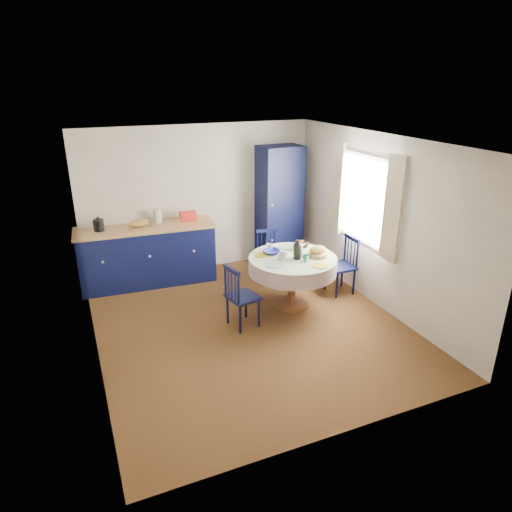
{
  "coord_description": "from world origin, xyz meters",
  "views": [
    {
      "loc": [
        -2.08,
        -5.12,
        3.22
      ],
      "look_at": [
        0.18,
        0.2,
        0.93
      ],
      "focal_mm": 32.0,
      "sensor_mm": 36.0,
      "label": 1
    }
  ],
  "objects_px": {
    "mug_c": "(305,244)",
    "cobalt_bowl": "(272,252)",
    "chair_right": "(343,265)",
    "mug_a": "(282,256)",
    "mug_d": "(270,247)",
    "pantry_cabinet": "(279,206)",
    "kitchen_counter": "(148,254)",
    "mug_b": "(306,258)",
    "dining_table": "(293,265)",
    "chair_left": "(241,296)",
    "chair_far": "(268,256)"
  },
  "relations": [
    {
      "from": "mug_c",
      "to": "cobalt_bowl",
      "type": "relative_size",
      "value": 0.52
    },
    {
      "from": "chair_far",
      "to": "pantry_cabinet",
      "type": "bearing_deg",
      "value": 60.36
    },
    {
      "from": "pantry_cabinet",
      "to": "mug_d",
      "type": "bearing_deg",
      "value": -123.95
    },
    {
      "from": "chair_left",
      "to": "mug_a",
      "type": "distance_m",
      "value": 0.87
    },
    {
      "from": "kitchen_counter",
      "to": "chair_far",
      "type": "relative_size",
      "value": 2.55
    },
    {
      "from": "mug_a",
      "to": "cobalt_bowl",
      "type": "xyz_separation_m",
      "value": [
        -0.05,
        0.25,
        -0.02
      ]
    },
    {
      "from": "mug_a",
      "to": "mug_d",
      "type": "bearing_deg",
      "value": 90.7
    },
    {
      "from": "mug_d",
      "to": "cobalt_bowl",
      "type": "distance_m",
      "value": 0.17
    },
    {
      "from": "chair_far",
      "to": "mug_d",
      "type": "relative_size",
      "value": 8.8
    },
    {
      "from": "chair_far",
      "to": "chair_right",
      "type": "relative_size",
      "value": 0.96
    },
    {
      "from": "kitchen_counter",
      "to": "chair_right",
      "type": "relative_size",
      "value": 2.44
    },
    {
      "from": "mug_d",
      "to": "chair_left",
      "type": "bearing_deg",
      "value": -137.34
    },
    {
      "from": "chair_left",
      "to": "chair_right",
      "type": "distance_m",
      "value": 1.9
    },
    {
      "from": "chair_far",
      "to": "cobalt_bowl",
      "type": "relative_size",
      "value": 3.6
    },
    {
      "from": "kitchen_counter",
      "to": "dining_table",
      "type": "relative_size",
      "value": 1.74
    },
    {
      "from": "chair_far",
      "to": "mug_b",
      "type": "relative_size",
      "value": 8.5
    },
    {
      "from": "mug_c",
      "to": "kitchen_counter",
      "type": "bearing_deg",
      "value": 147.57
    },
    {
      "from": "pantry_cabinet",
      "to": "chair_right",
      "type": "xyz_separation_m",
      "value": [
        0.35,
        -1.59,
        -0.59
      ]
    },
    {
      "from": "pantry_cabinet",
      "to": "cobalt_bowl",
      "type": "relative_size",
      "value": 8.68
    },
    {
      "from": "chair_left",
      "to": "mug_b",
      "type": "bearing_deg",
      "value": -98.06
    },
    {
      "from": "dining_table",
      "to": "mug_a",
      "type": "height_order",
      "value": "dining_table"
    },
    {
      "from": "chair_far",
      "to": "mug_b",
      "type": "xyz_separation_m",
      "value": [
        0.05,
        -1.16,
        0.38
      ]
    },
    {
      "from": "pantry_cabinet",
      "to": "chair_far",
      "type": "height_order",
      "value": "pantry_cabinet"
    },
    {
      "from": "kitchen_counter",
      "to": "mug_b",
      "type": "distance_m",
      "value": 2.68
    },
    {
      "from": "kitchen_counter",
      "to": "mug_d",
      "type": "distance_m",
      "value": 2.07
    },
    {
      "from": "dining_table",
      "to": "cobalt_bowl",
      "type": "bearing_deg",
      "value": 133.81
    },
    {
      "from": "dining_table",
      "to": "cobalt_bowl",
      "type": "xyz_separation_m",
      "value": [
        -0.23,
        0.24,
        0.15
      ]
    },
    {
      "from": "chair_right",
      "to": "chair_left",
      "type": "bearing_deg",
      "value": -78.77
    },
    {
      "from": "cobalt_bowl",
      "to": "chair_far",
      "type": "bearing_deg",
      "value": 68.75
    },
    {
      "from": "pantry_cabinet",
      "to": "dining_table",
      "type": "distance_m",
      "value": 1.84
    },
    {
      "from": "chair_right",
      "to": "mug_d",
      "type": "xyz_separation_m",
      "value": [
        -1.13,
        0.3,
        0.36
      ]
    },
    {
      "from": "chair_far",
      "to": "kitchen_counter",
      "type": "bearing_deg",
      "value": 165.78
    },
    {
      "from": "mug_b",
      "to": "mug_c",
      "type": "height_order",
      "value": "mug_c"
    },
    {
      "from": "dining_table",
      "to": "chair_right",
      "type": "distance_m",
      "value": 0.96
    },
    {
      "from": "pantry_cabinet",
      "to": "dining_table",
      "type": "height_order",
      "value": "pantry_cabinet"
    },
    {
      "from": "chair_left",
      "to": "mug_d",
      "type": "bearing_deg",
      "value": -58.8
    },
    {
      "from": "chair_left",
      "to": "mug_d",
      "type": "relative_size",
      "value": 9.02
    },
    {
      "from": "chair_left",
      "to": "mug_b",
      "type": "xyz_separation_m",
      "value": [
        1.01,
        0.06,
        0.37
      ]
    },
    {
      "from": "mug_b",
      "to": "mug_a",
      "type": "bearing_deg",
      "value": 143.36
    },
    {
      "from": "kitchen_counter",
      "to": "mug_c",
      "type": "relative_size",
      "value": 17.58
    },
    {
      "from": "cobalt_bowl",
      "to": "chair_right",
      "type": "bearing_deg",
      "value": -6.52
    },
    {
      "from": "mug_a",
      "to": "mug_b",
      "type": "relative_size",
      "value": 1.14
    },
    {
      "from": "kitchen_counter",
      "to": "mug_d",
      "type": "height_order",
      "value": "kitchen_counter"
    },
    {
      "from": "cobalt_bowl",
      "to": "mug_b",
      "type": "bearing_deg",
      "value": -54.41
    },
    {
      "from": "kitchen_counter",
      "to": "chair_left",
      "type": "distance_m",
      "value": 2.12
    },
    {
      "from": "mug_a",
      "to": "cobalt_bowl",
      "type": "height_order",
      "value": "mug_a"
    },
    {
      "from": "pantry_cabinet",
      "to": "kitchen_counter",
      "type": "bearing_deg",
      "value": 178.23
    },
    {
      "from": "chair_right",
      "to": "mug_c",
      "type": "xyz_separation_m",
      "value": [
        -0.6,
        0.18,
        0.36
      ]
    },
    {
      "from": "mug_c",
      "to": "cobalt_bowl",
      "type": "height_order",
      "value": "mug_c"
    },
    {
      "from": "dining_table",
      "to": "mug_a",
      "type": "relative_size",
      "value": 10.91
    }
  ]
}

